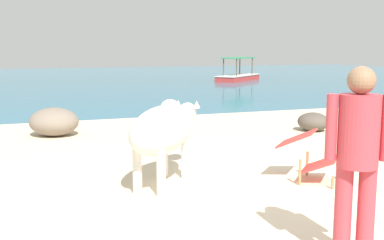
{
  "coord_description": "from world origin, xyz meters",
  "views": [
    {
      "loc": [
        -3.25,
        -4.68,
        1.79
      ],
      "look_at": [
        -0.48,
        3.0,
        0.55
      ],
      "focal_mm": 44.06,
      "sensor_mm": 36.0,
      "label": 1
    }
  ],
  "objects_px": {
    "cow": "(164,130)",
    "person_standing": "(358,151)",
    "boat_red": "(238,76)",
    "deck_chair_far": "(308,152)"
  },
  "relations": [
    {
      "from": "cow",
      "to": "person_standing",
      "type": "distance_m",
      "value": 2.84
    },
    {
      "from": "boat_red",
      "to": "cow",
      "type": "bearing_deg",
      "value": -158.6
    },
    {
      "from": "deck_chair_far",
      "to": "person_standing",
      "type": "height_order",
      "value": "person_standing"
    },
    {
      "from": "person_standing",
      "to": "boat_red",
      "type": "distance_m",
      "value": 22.63
    },
    {
      "from": "cow",
      "to": "boat_red",
      "type": "relative_size",
      "value": 0.49
    },
    {
      "from": "deck_chair_far",
      "to": "boat_red",
      "type": "bearing_deg",
      "value": 110.98
    },
    {
      "from": "deck_chair_far",
      "to": "boat_red",
      "type": "relative_size",
      "value": 0.26
    },
    {
      "from": "deck_chair_far",
      "to": "person_standing",
      "type": "xyz_separation_m",
      "value": [
        -1.06,
        -2.25,
        0.56
      ]
    },
    {
      "from": "deck_chair_far",
      "to": "person_standing",
      "type": "distance_m",
      "value": 2.54
    },
    {
      "from": "cow",
      "to": "person_standing",
      "type": "height_order",
      "value": "person_standing"
    }
  ]
}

